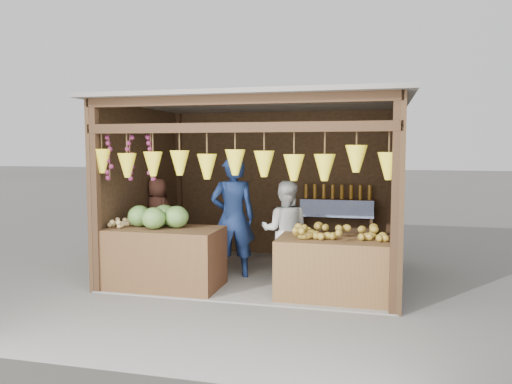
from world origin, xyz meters
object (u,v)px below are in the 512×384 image
(counter_left, at_px, (165,258))
(man_standing, at_px, (233,218))
(counter_right, at_px, (337,268))
(woman_standing, at_px, (285,230))
(vendor_seated, at_px, (157,213))

(counter_left, relative_size, man_standing, 0.84)
(counter_right, height_order, woman_standing, woman_standing)
(counter_left, bearing_deg, vendor_seated, 119.19)
(counter_right, relative_size, vendor_seated, 1.31)
(man_standing, bearing_deg, counter_right, 135.50)
(counter_right, height_order, vendor_seated, vendor_seated)
(counter_left, bearing_deg, man_standing, 44.91)
(counter_right, xyz_separation_m, vendor_seated, (-3.06, 1.16, 0.49))
(woman_standing, height_order, vendor_seated, woman_standing)
(woman_standing, bearing_deg, vendor_seated, -14.84)
(counter_left, xyz_separation_m, vendor_seated, (-0.70, 1.25, 0.46))
(man_standing, bearing_deg, woman_standing, 164.59)
(vendor_seated, bearing_deg, woman_standing, -158.36)
(counter_right, bearing_deg, vendor_seated, 159.21)
(counter_right, distance_m, man_standing, 1.81)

